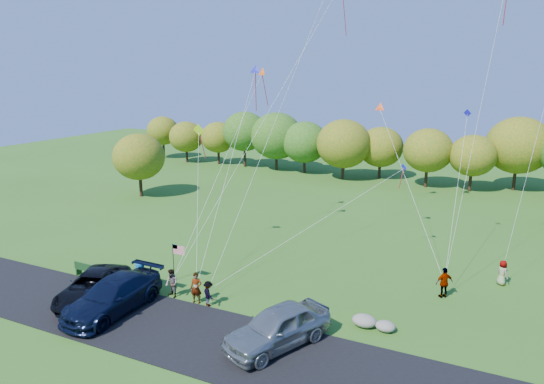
{
  "coord_description": "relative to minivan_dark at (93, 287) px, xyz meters",
  "views": [
    {
      "loc": [
        13.28,
        -22.67,
        13.27
      ],
      "look_at": [
        -0.32,
        6.0,
        5.45
      ],
      "focal_mm": 32.0,
      "sensor_mm": 36.0,
      "label": 1
    }
  ],
  "objects": [
    {
      "name": "flyer_a",
      "position": [
        5.74,
        2.41,
        0.07
      ],
      "size": [
        0.78,
        0.61,
        1.9
      ],
      "primitive_type": "imported",
      "rotation": [
        0.0,
        0.0,
        0.24
      ],
      "color": "#4C4C59",
      "rests_on": "ground"
    },
    {
      "name": "asphalt_lane",
      "position": [
        7.78,
        -0.79,
        -0.85
      ],
      "size": [
        44.0,
        6.0,
        0.06
      ],
      "primitive_type": "cube",
      "color": "black",
      "rests_on": "ground"
    },
    {
      "name": "flyer_b",
      "position": [
        3.97,
        2.41,
        0.0
      ],
      "size": [
        1.06,
        0.97,
        1.77
      ],
      "primitive_type": "imported",
      "rotation": [
        0.0,
        0.0,
        -0.43
      ],
      "color": "#4C4C59",
      "rests_on": "ground"
    },
    {
      "name": "minivan_dark",
      "position": [
        0.0,
        0.0,
        0.0
      ],
      "size": [
        4.46,
        6.47,
        1.64
      ],
      "primitive_type": "imported",
      "rotation": [
        0.0,
        0.0,
        0.32
      ],
      "color": "black",
      "rests_on": "asphalt_lane"
    },
    {
      "name": "park_bench",
      "position": [
        -3.12,
        2.4,
        -0.36
      ],
      "size": [
        1.77,
        0.45,
        0.97
      ],
      "rotation": [
        0.0,
        0.0,
        -0.03
      ],
      "color": "#143916",
      "rests_on": "ground"
    },
    {
      "name": "flyer_d",
      "position": [
        18.87,
        9.44,
        0.08
      ],
      "size": [
        1.17,
        1.06,
        1.92
      ],
      "primitive_type": "imported",
      "rotation": [
        0.0,
        0.0,
        3.8
      ],
      "color": "#4C4C59",
      "rests_on": "ground"
    },
    {
      "name": "flyer_e",
      "position": [
        22.03,
        12.94,
        -0.06
      ],
      "size": [
        0.93,
        0.95,
        1.65
      ],
      "primitive_type": "imported",
      "rotation": [
        0.0,
        0.0,
        2.3
      ],
      "color": "#4C4C59",
      "rests_on": "ground"
    },
    {
      "name": "treeline",
      "position": [
        8.49,
        39.6,
        3.9
      ],
      "size": [
        75.41,
        27.54,
        8.55
      ],
      "color": "#382414",
      "rests_on": "ground"
    },
    {
      "name": "minivan_navy",
      "position": [
        2.11,
        -0.55,
        0.12
      ],
      "size": [
        2.75,
        6.54,
        1.89
      ],
      "primitive_type": "imported",
      "rotation": [
        0.0,
        0.0,
        -0.02
      ],
      "color": "black",
      "rests_on": "asphalt_lane"
    },
    {
      "name": "boulder_near",
      "position": [
        15.43,
        3.96,
        -0.55
      ],
      "size": [
        1.32,
        1.04,
        0.66
      ],
      "primitive_type": "ellipsoid",
      "color": "gray",
      "rests_on": "ground"
    },
    {
      "name": "flag_assembly",
      "position": [
        2.87,
        4.46,
        1.03
      ],
      "size": [
        0.94,
        0.61,
        2.54
      ],
      "color": "black",
      "rests_on": "ground"
    },
    {
      "name": "ground",
      "position": [
        7.78,
        3.21,
        -0.88
      ],
      "size": [
        140.0,
        140.0,
        0.0
      ],
      "primitive_type": "plane",
      "color": "#315D1A",
      "rests_on": "ground"
    },
    {
      "name": "boulder_far",
      "position": [
        16.57,
        3.97,
        -0.6
      ],
      "size": [
        1.06,
        0.89,
        0.55
      ],
      "primitive_type": "ellipsoid",
      "color": "gray",
      "rests_on": "ground"
    },
    {
      "name": "flyer_c",
      "position": [
        6.57,
        2.41,
        -0.12
      ],
      "size": [
        1.14,
        1.0,
        1.52
      ],
      "primitive_type": "imported",
      "rotation": [
        0.0,
        0.0,
        2.58
      ],
      "color": "#4C4C59",
      "rests_on": "ground"
    },
    {
      "name": "kites_aloft",
      "position": [
        10.47,
        16.37,
        16.65
      ],
      "size": [
        22.97,
        9.33,
        18.14
      ],
      "color": "#C91665",
      "rests_on": "ground"
    },
    {
      "name": "minivan_silver",
      "position": [
        12.03,
        0.23,
        0.17
      ],
      "size": [
        4.59,
        6.3,
        1.99
      ],
      "primitive_type": "imported",
      "rotation": [
        0.0,
        0.0,
        -0.43
      ],
      "color": "gray",
      "rests_on": "asphalt_lane"
    },
    {
      "name": "trash_barrel",
      "position": [
        0.06,
        4.11,
        -0.44
      ],
      "size": [
        0.59,
        0.59,
        0.88
      ],
      "primitive_type": "cylinder",
      "color": "blue",
      "rests_on": "ground"
    }
  ]
}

